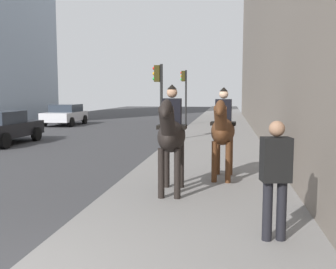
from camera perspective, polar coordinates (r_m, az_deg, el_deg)
mounted_horse_near at (r=7.87m, az=0.49°, el=0.07°), size 2.15×0.62×2.26m
mounted_horse_far at (r=9.32m, az=8.13°, el=0.76°), size 2.15×0.65×2.23m
pedestrian_greeting at (r=5.59m, az=15.66°, el=-5.44°), size 0.33×0.44×1.70m
car_near_lane at (r=27.54m, az=-14.98°, el=2.92°), size 4.17×2.20×1.44m
car_mid_lane at (r=18.05m, az=-23.53°, el=1.00°), size 4.13×2.06×1.44m
traffic_light_near_curb at (r=16.49m, az=-1.31°, el=6.55°), size 0.20×0.44×3.43m
traffic_light_far_curb at (r=25.88m, az=2.48°, el=6.81°), size 0.20×0.44×3.74m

